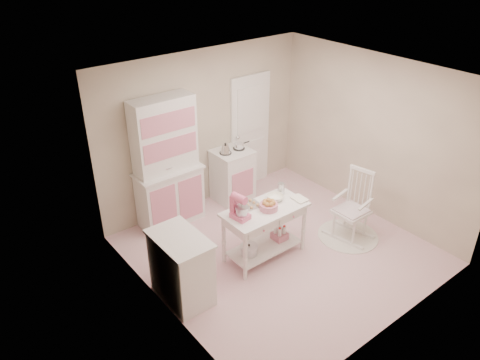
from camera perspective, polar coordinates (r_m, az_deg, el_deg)
name	(u,v)px	position (r m, az deg, el deg)	size (l,w,h in m)	color
room_shell	(285,149)	(6.14, 5.50, 3.79)	(3.84, 3.84, 2.62)	pink
door	(250,132)	(8.25, 1.23, 5.91)	(0.82, 0.05, 2.04)	white
hutch	(167,163)	(7.17, -8.85, 2.01)	(1.06, 0.50, 2.08)	white
stove	(232,175)	(7.98, -0.92, 0.60)	(0.62, 0.57, 0.92)	white
base_cabinet	(181,268)	(5.98, -7.15, -10.57)	(0.54, 0.84, 0.92)	white
lace_rug	(348,236)	(7.45, 13.01, -6.63)	(0.92, 0.92, 0.01)	white
rocking_chair	(352,206)	(7.15, 13.48, -3.07)	(0.48, 0.72, 1.10)	white
work_table	(264,232)	(6.66, 2.99, -6.38)	(1.20, 0.60, 0.80)	white
stand_mixer	(240,207)	(6.13, 0.03, -3.35)	(0.20, 0.28, 0.34)	#E05E87
cookie_tray	(248,206)	(6.46, 1.03, -3.18)	(0.34, 0.24, 0.02)	silver
bread_basket	(269,207)	(6.39, 3.52, -3.25)	(0.25, 0.25, 0.09)	#D47991
mixing_bowl	(275,198)	(6.62, 4.34, -2.16)	(0.24, 0.24, 0.07)	white
metal_pitcher	(281,189)	(6.75, 5.03, -1.04)	(0.10, 0.10, 0.17)	silver
recipe_book	(295,201)	(6.62, 6.71, -2.52)	(0.17, 0.23, 0.02)	white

